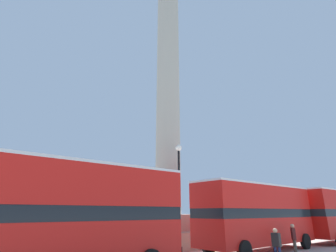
% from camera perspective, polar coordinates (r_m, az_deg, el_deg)
% --- Properties ---
extents(ground_plane, '(200.00, 200.00, 0.00)m').
position_cam_1_polar(ground_plane, '(20.88, -0.00, -24.90)').
color(ground_plane, '#ADA89E').
extents(monument_column, '(4.93, 4.93, 25.85)m').
position_cam_1_polar(monument_column, '(22.07, -0.00, 1.80)').
color(monument_column, '#A39E8E').
rests_on(monument_column, ground_plane).
extents(bus_a, '(10.57, 3.25, 4.26)m').
position_cam_1_polar(bus_a, '(28.86, 32.79, -15.61)').
color(bus_a, '#B7140F').
rests_on(bus_a, ground_plane).
extents(bus_b, '(10.33, 3.46, 4.21)m').
position_cam_1_polar(bus_b, '(19.47, 18.92, -17.58)').
color(bus_b, red).
rests_on(bus_b, ground_plane).
extents(bus_c, '(11.39, 3.43, 4.37)m').
position_cam_1_polar(bus_c, '(11.33, -25.10, -16.69)').
color(bus_c, red).
rests_on(bus_c, ground_plane).
extents(street_lamp, '(0.43, 0.43, 6.83)m').
position_cam_1_polar(street_lamp, '(17.56, 2.44, -13.58)').
color(street_lamp, black).
rests_on(street_lamp, ground_plane).
extents(pedestrian_near_lamp, '(0.22, 0.44, 1.66)m').
position_cam_1_polar(pedestrian_near_lamp, '(15.09, 22.58, -22.68)').
color(pedestrian_near_lamp, '#192347').
rests_on(pedestrian_near_lamp, ground_plane).
extents(pedestrian_by_plinth, '(0.46, 0.45, 1.75)m').
position_cam_1_polar(pedestrian_by_plinth, '(18.57, 25.71, -21.01)').
color(pedestrian_by_plinth, '#4C473D').
rests_on(pedestrian_by_plinth, ground_plane).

